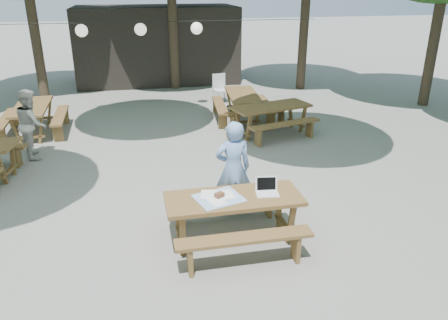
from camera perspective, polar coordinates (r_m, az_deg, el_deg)
ground at (r=7.91m, az=-6.79°, el=-5.44°), size 80.00×80.00×0.00m
pavilion at (r=17.67m, az=-8.74°, el=14.74°), size 6.00×3.00×2.80m
main_picnic_table at (r=6.56m, az=1.27°, el=-7.64°), size 2.00×1.58×0.75m
picnic_table_ne at (r=11.27m, az=6.13°, el=5.31°), size 2.24×2.01×0.75m
picnic_table_far_w at (r=12.23m, az=-23.61°, el=4.90°), size 1.63×2.02×0.75m
picnic_table_far_e at (r=12.41m, az=2.45°, el=7.01°), size 1.74×2.06×0.75m
woman at (r=7.16m, az=1.20°, el=-1.14°), size 0.60×0.40×1.63m
second_person at (r=10.50m, az=-23.83°, el=4.36°), size 0.74×0.86×1.53m
plastic_chair at (r=14.32m, az=-0.40°, el=8.58°), size 0.52×0.52×0.90m
laptop at (r=6.51m, az=5.62°, el=-3.81°), size 0.36×0.30×0.24m
tabletop_clutter at (r=6.35m, az=-0.70°, el=-4.90°), size 0.78×0.71×0.08m
paper_lanterns at (r=13.06m, az=-10.79°, el=16.43°), size 9.00×0.34×0.38m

